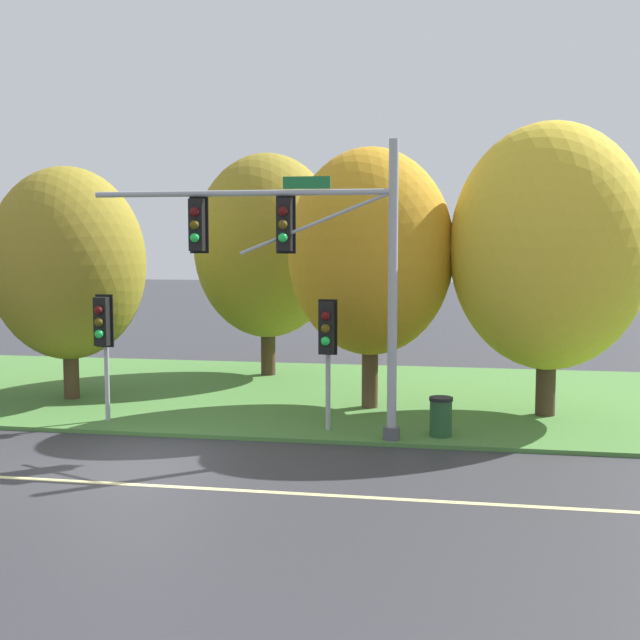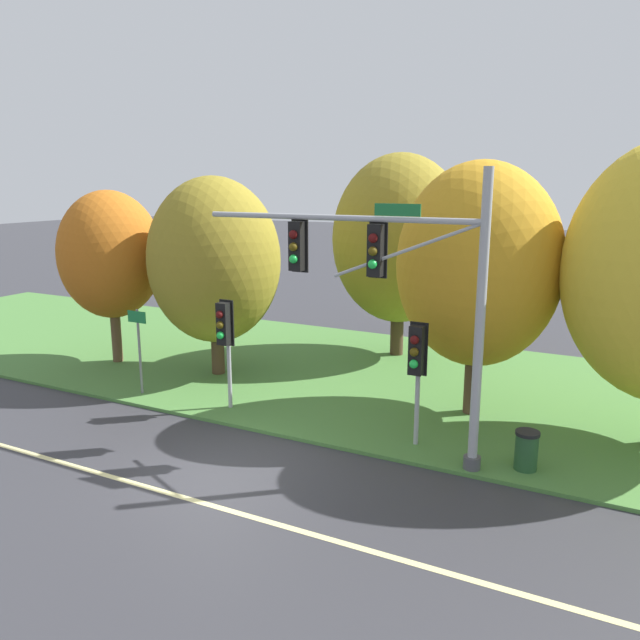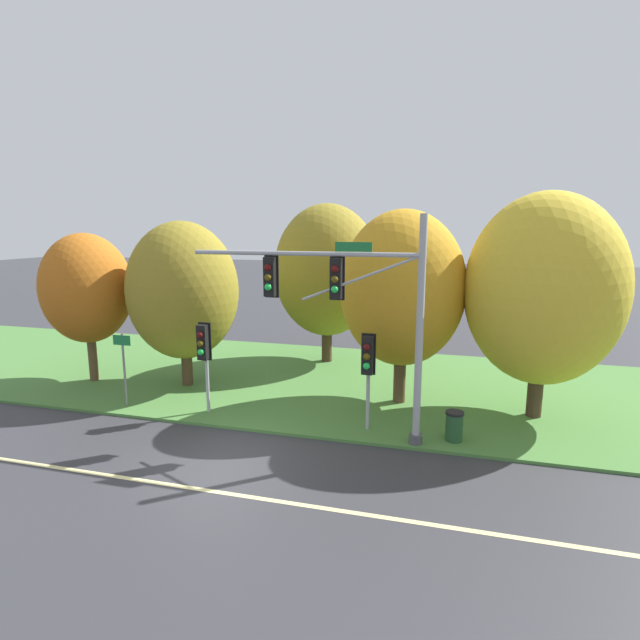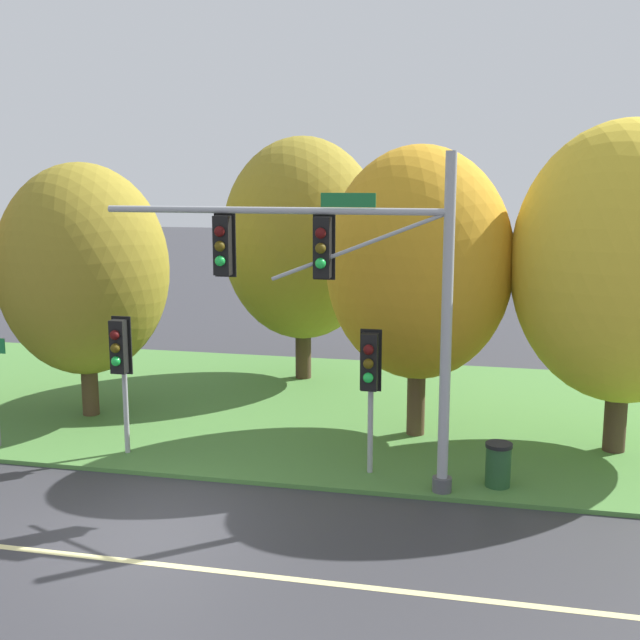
{
  "view_description": "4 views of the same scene",
  "coord_description": "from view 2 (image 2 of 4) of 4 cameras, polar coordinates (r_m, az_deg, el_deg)",
  "views": [
    {
      "loc": [
        6.95,
        -15.39,
        4.65
      ],
      "look_at": [
        3.55,
        3.87,
        2.75
      ],
      "focal_mm": 45.0,
      "sensor_mm": 36.0,
      "label": 1
    },
    {
      "loc": [
        8.38,
        -10.74,
        6.67
      ],
      "look_at": [
        0.57,
        4.51,
        2.81
      ],
      "focal_mm": 35.0,
      "sensor_mm": 36.0,
      "label": 2
    },
    {
      "loc": [
        6.37,
        -11.66,
        6.61
      ],
      "look_at": [
        2.02,
        4.17,
        3.51
      ],
      "focal_mm": 28.0,
      "sensor_mm": 36.0,
      "label": 3
    },
    {
      "loc": [
        6.34,
        -12.91,
        6.53
      ],
      "look_at": [
        2.54,
        4.21,
        3.31
      ],
      "focal_mm": 45.0,
      "sensor_mm": 36.0,
      "label": 4
    }
  ],
  "objects": [
    {
      "name": "ground_plane",
      "position": [
        15.17,
        -10.0,
        -13.6
      ],
      "size": [
        160.0,
        160.0,
        0.0
      ],
      "primitive_type": "plane",
      "color": "#333338"
    },
    {
      "name": "route_sign_post",
      "position": [
        20.12,
        -16.24,
        -1.87
      ],
      "size": [
        0.7,
        0.08,
        2.69
      ],
      "color": "slate",
      "rests_on": "grass_verge"
    },
    {
      "name": "grass_verge",
      "position": [
        21.79,
        3.18,
        -5.01
      ],
      "size": [
        48.0,
        11.5,
        0.1
      ],
      "primitive_type": "cube",
      "color": "#477A38",
      "rests_on": "ground"
    },
    {
      "name": "tree_nearest_road",
      "position": [
        23.61,
        -18.61,
        5.64
      ],
      "size": [
        3.65,
        3.65,
        6.24
      ],
      "color": "brown",
      "rests_on": "grass_verge"
    },
    {
      "name": "pedestrian_signal_near_kerb",
      "position": [
        18.0,
        -8.72,
        -0.97
      ],
      "size": [
        0.46,
        0.55,
        3.24
      ],
      "color": "#9EA0A5",
      "rests_on": "grass_verge"
    },
    {
      "name": "trash_bin",
      "position": [
        15.47,
        18.35,
        -11.22
      ],
      "size": [
        0.56,
        0.56,
        0.93
      ],
      "color": "#234C28",
      "rests_on": "grass_verge"
    },
    {
      "name": "tree_mid_verge",
      "position": [
        17.72,
        14.31,
        4.87
      ],
      "size": [
        4.51,
        4.51,
        7.11
      ],
      "color": "#4C3823",
      "rests_on": "grass_verge"
    },
    {
      "name": "tree_left_of_mast",
      "position": [
        21.24,
        -9.63,
        5.38
      ],
      "size": [
        4.44,
        4.44,
        6.72
      ],
      "color": "#4C3823",
      "rests_on": "grass_verge"
    },
    {
      "name": "pedestrian_signal_further_along",
      "position": [
        15.44,
        8.83,
        -3.44
      ],
      "size": [
        0.46,
        0.55,
        3.19
      ],
      "color": "#9EA0A5",
      "rests_on": "grass_verge"
    },
    {
      "name": "lane_stripe",
      "position": [
        14.35,
        -12.98,
        -15.36
      ],
      "size": [
        36.0,
        0.16,
        0.01
      ],
      "primitive_type": "cube",
      "color": "beige",
      "rests_on": "ground"
    },
    {
      "name": "traffic_signal_mast",
      "position": [
        14.61,
        6.93,
        3.53
      ],
      "size": [
        7.34,
        0.49,
        6.85
      ],
      "color": "#9EA0A5",
      "rests_on": "grass_verge"
    },
    {
      "name": "tree_behind_signpost",
      "position": [
        23.47,
        7.28,
        7.33
      ],
      "size": [
        4.99,
        4.99,
        7.55
      ],
      "color": "#423021",
      "rests_on": "grass_verge"
    }
  ]
}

